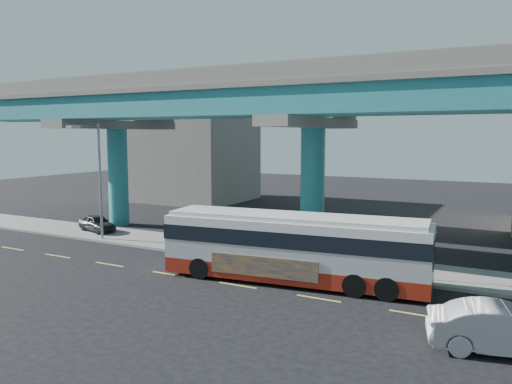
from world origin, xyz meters
The scene contains 10 objects.
ground centered at (0.00, 0.00, 0.00)m, with size 120.00×120.00×0.00m, color black.
sidewalk centered at (0.00, 5.50, 0.07)m, with size 70.00×4.00×0.15m, color gray.
lane_markings centered at (0.00, -0.30, 0.01)m, with size 58.00×0.12×0.01m.
viaduct centered at (0.00, 9.11, 9.14)m, with size 52.00×12.40×11.70m.
building_concrete centered at (-20.00, 24.00, 4.50)m, with size 12.00×10.00×9.00m, color gray.
transit_bus centered at (2.07, 1.45, 1.77)m, with size 12.79×4.06×3.23m.
sedan centered at (11.18, -2.53, 0.78)m, with size 5.00×2.68×1.56m, color #A9A8AD.
parked_car centered at (-15.00, 5.69, 0.73)m, with size 3.66×2.25×1.16m, color #2A2A2F.
street_lamp centered at (-12.82, 3.45, 5.07)m, with size 0.50×2.47×7.55m.
stop_sign centered at (7.14, 4.18, 2.17)m, with size 0.74×0.43×2.78m.
Camera 1 is at (11.31, -19.80, 6.99)m, focal length 35.00 mm.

